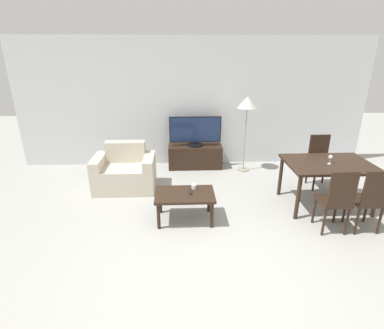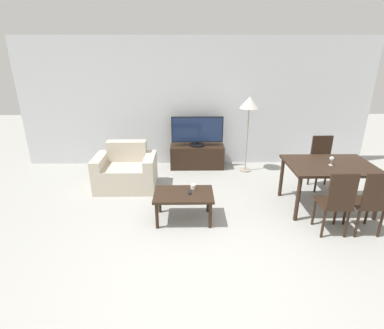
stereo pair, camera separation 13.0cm
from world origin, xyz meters
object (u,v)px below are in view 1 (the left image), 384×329
object	(u,v)px
armchair	(125,173)
dining_chair_far	(320,159)
wine_glass_left	(330,158)
coffee_table	(185,197)
dining_chair_near	(337,198)
remote_primary	(191,192)
cup_white_near	(194,187)
tv	(195,131)
floor_lamp	(247,106)
dining_chair_near_right	(370,198)
tv_stand	(195,156)
dining_table	(328,168)

from	to	relation	value
armchair	dining_chair_far	world-z (taller)	dining_chair_far
wine_glass_left	coffee_table	bearing A→B (deg)	-172.19
coffee_table	dining_chair_near	xyz separation A→B (m)	(2.07, -0.42, 0.14)
remote_primary	cup_white_near	bearing A→B (deg)	67.90
tv	floor_lamp	distance (m)	1.19
cup_white_near	dining_chair_far	bearing A→B (deg)	22.62
armchair	dining_chair_near	size ratio (longest dim) A/B	1.13
armchair	floor_lamp	size ratio (longest dim) A/B	0.70
coffee_table	cup_white_near	bearing A→B (deg)	46.63
dining_chair_near	wine_glass_left	xyz separation A→B (m)	(0.21, 0.73, 0.32)
dining_chair_far	cup_white_near	size ratio (longest dim) A/B	12.87
dining_chair_near	dining_chair_near_right	xyz separation A→B (m)	(0.47, 0.00, 0.00)
remote_primary	wine_glass_left	bearing A→B (deg)	7.46
floor_lamp	wine_glass_left	distance (m)	1.99
remote_primary	dining_chair_near	bearing A→B (deg)	-12.63
armchair	floor_lamp	world-z (taller)	floor_lamp
tv_stand	dining_chair_far	world-z (taller)	dining_chair_far
dining_table	dining_chair_near_right	size ratio (longest dim) A/B	1.38
coffee_table	wine_glass_left	size ratio (longest dim) A/B	6.01
dining_chair_near	dining_chair_near_right	bearing A→B (deg)	0.00
tv	remote_primary	world-z (taller)	tv
remote_primary	dining_chair_near_right	bearing A→B (deg)	-10.28
tv_stand	tv	world-z (taller)	tv
dining_table	wine_glass_left	size ratio (longest dim) A/B	9.13
tv_stand	dining_chair_far	bearing A→B (deg)	-24.38
tv_stand	cup_white_near	size ratio (longest dim) A/B	15.33
armchair	dining_table	world-z (taller)	armchair
coffee_table	cup_white_near	distance (m)	0.23
coffee_table	dining_table	bearing A→B (deg)	9.02
dining_chair_near	dining_table	bearing A→B (deg)	73.40
dining_table	wine_glass_left	distance (m)	0.19
dining_chair_near_right	remote_primary	distance (m)	2.49
coffee_table	dining_table	distance (m)	2.35
coffee_table	dining_chair_far	size ratio (longest dim) A/B	0.91
tv_stand	tv	bearing A→B (deg)	-90.00
tv_stand	dining_table	size ratio (longest dim) A/B	0.86
coffee_table	dining_chair_near	distance (m)	2.12
dining_chair_far	floor_lamp	distance (m)	1.71
tv	cup_white_near	size ratio (longest dim) A/B	14.56
wine_glass_left	armchair	bearing A→B (deg)	165.84
cup_white_near	tv	bearing A→B (deg)	86.41
armchair	remote_primary	xyz separation A→B (m)	(1.17, -1.14, 0.15)
tv	cup_white_near	world-z (taller)	tv
cup_white_near	coffee_table	bearing A→B (deg)	-133.37
dining_chair_near	remote_primary	distance (m)	2.03
tv	cup_white_near	bearing A→B (deg)	-93.59
tv	dining_table	xyz separation A→B (m)	(2.03, -1.81, -0.15)
dining_chair_near	cup_white_near	distance (m)	2.01
armchair	tv	world-z (taller)	tv
dining_chair_near_right	remote_primary	xyz separation A→B (m)	(-2.44, 0.44, -0.08)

